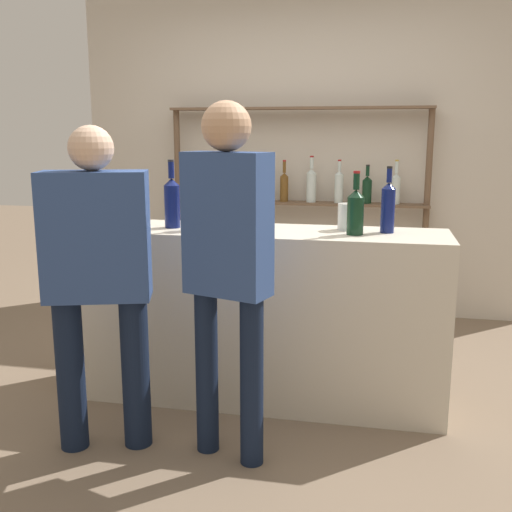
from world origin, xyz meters
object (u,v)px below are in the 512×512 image
counter_bottle_0 (388,206)px  customer_left (98,269)px  cork_jar (347,217)px  customer_center (228,253)px  counter_bottle_1 (200,207)px  counter_bottle_2 (172,201)px  counter_bottle_3 (355,210)px

counter_bottle_0 → customer_left: (-1.31, -0.75, -0.23)m
cork_jar → customer_left: bearing=-143.8°
cork_jar → customer_center: customer_center is taller
counter_bottle_1 → counter_bottle_2: size_ratio=0.88×
counter_bottle_3 → customer_center: 0.82m
counter_bottle_1 → cork_jar: counter_bottle_1 is taller
counter_bottle_3 → customer_left: size_ratio=0.22×
counter_bottle_2 → customer_left: size_ratio=0.25×
customer_left → counter_bottle_1: bearing=-42.7°
customer_center → counter_bottle_0: bearing=-26.3°
counter_bottle_2 → counter_bottle_3: (1.01, -0.03, -0.02)m
counter_bottle_3 → counter_bottle_1: bearing=-178.8°
counter_bottle_3 → cork_jar: 0.17m
counter_bottle_0 → counter_bottle_1: bearing=-173.3°
customer_center → counter_bottle_1: bearing=44.6°
customer_center → cork_jar: bearing=-14.2°
counter_bottle_2 → customer_left: customer_left is taller
cork_jar → customer_left: 1.36m
counter_bottle_0 → counter_bottle_1: size_ratio=1.06×
customer_left → customer_center: bearing=-104.1°
counter_bottle_2 → counter_bottle_3: 1.01m
counter_bottle_1 → customer_center: bearing=-63.1°
customer_center → counter_bottle_3: bearing=-22.8°
counter_bottle_2 → counter_bottle_3: counter_bottle_2 is taller
customer_center → customer_left: customer_center is taller
counter_bottle_3 → customer_left: 1.33m
counter_bottle_2 → customer_center: 0.83m
counter_bottle_3 → cork_jar: counter_bottle_3 is taller
counter_bottle_0 → customer_center: 1.01m
counter_bottle_0 → counter_bottle_1: counter_bottle_0 is taller
counter_bottle_3 → customer_left: bearing=-150.5°
cork_jar → customer_left: customer_left is taller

